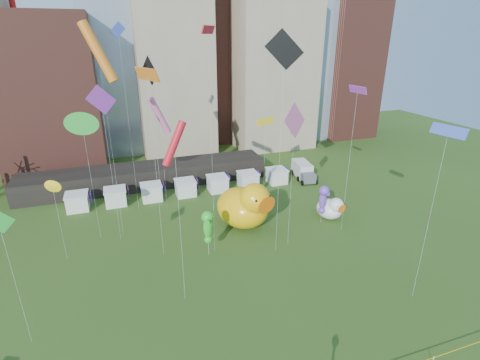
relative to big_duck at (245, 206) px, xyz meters
name	(u,v)px	position (x,y,z in m)	size (l,w,h in m)	color
skyline	(160,41)	(-3.90, 37.10, 18.54)	(101.00, 23.00, 68.00)	brown
pavilion	(147,175)	(-10.15, 18.03, -1.30)	(38.00, 6.00, 3.20)	black
vendor_tents	(186,188)	(-5.13, 12.03, -1.79)	(33.24, 2.80, 2.40)	white
big_duck	(245,206)	(0.00, 0.00, 0.00)	(8.13, 9.03, 6.31)	#FBB60C
small_duck	(331,208)	(11.31, -1.65, -1.41)	(3.68, 4.49, 3.25)	white
seahorse_green	(208,225)	(-5.89, -4.70, 0.85)	(1.60, 1.84, 5.37)	silver
seahorse_purple	(323,198)	(9.58, -2.32, 0.66)	(1.29, 1.62, 5.14)	silver
box_truck	(303,170)	(14.85, 12.44, -1.54)	(3.22, 6.50, 2.65)	silver
kite_0	(174,144)	(-9.76, -10.92, 11.81)	(2.13, 0.79, 16.50)	silver
kite_1	(295,122)	(3.33, -5.41, 11.41)	(3.35, 1.93, 16.34)	silver
kite_2	(284,53)	(1.37, -6.31, 18.03)	(3.34, 1.41, 23.03)	silver
kite_4	(265,122)	(6.04, 8.39, 8.28)	(3.14, 1.78, 11.72)	silver
kite_5	(448,132)	(10.12, -17.49, 12.64)	(0.95, 2.84, 16.07)	silver
kite_6	(147,75)	(-10.59, -2.90, 16.16)	(1.92, 3.78, 19.72)	silver
kite_7	(101,102)	(-14.93, 1.89, 13.20)	(2.92, 1.06, 17.88)	silver
kite_8	(208,34)	(-5.09, -4.15, 19.66)	(1.73, 2.04, 23.24)	silver
kite_9	(160,116)	(-8.44, 8.91, 9.96)	(3.03, 1.79, 15.34)	silver
kite_10	(150,73)	(-9.10, 9.51, 15.26)	(1.40, 3.30, 20.17)	silver
kite_11	(82,124)	(-17.17, 2.92, 10.94)	(2.43, 1.03, 15.08)	silver
kite_12	(52,187)	(-20.55, -0.42, 5.53)	(1.18, 0.77, 9.10)	silver
kite_13	(119,41)	(-12.29, 9.13, 18.90)	(1.72, 0.71, 23.93)	silver
kite_14	(98,52)	(-14.60, 3.11, 17.93)	(3.61, 2.62, 23.86)	silver
kite_15	(358,91)	(10.94, -4.79, 13.99)	(0.64, 2.53, 17.44)	silver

